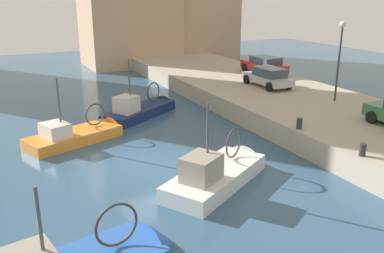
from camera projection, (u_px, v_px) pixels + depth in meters
The scene contains 10 objects.
water_surface at pixel (147, 162), 20.07m from camera, with size 80.00×80.00×0.00m, color #335675.
quay_wall at pixel (332, 119), 24.71m from camera, with size 9.00×56.00×1.20m, color #ADA08C.
fishing_boat_white at pixel (220, 179), 18.01m from camera, with size 6.33×4.86×4.65m.
fishing_boat_orange at pixel (81, 139), 22.94m from camera, with size 6.11×3.72×4.47m.
fishing_boat_navy at pixel (143, 113), 27.49m from camera, with size 6.31×4.88×4.65m.
parked_car_silver at pixel (268, 77), 30.03m from camera, with size 1.87×4.13×1.37m.
parked_car_red at pixel (264, 65), 34.72m from camera, with size 2.02×4.40×1.39m.
mooring_bollard_south at pixel (363, 150), 17.58m from camera, with size 0.28×0.28×0.55m, color #2D2D33.
mooring_bollard_mid at pixel (299, 123), 21.00m from camera, with size 0.28×0.28×0.55m, color #2D2D33.
quay_streetlamp at pixel (340, 48), 25.36m from camera, with size 0.36×0.36×4.83m.
Camera 1 is at (-6.27, -17.60, 7.83)m, focal length 39.59 mm.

